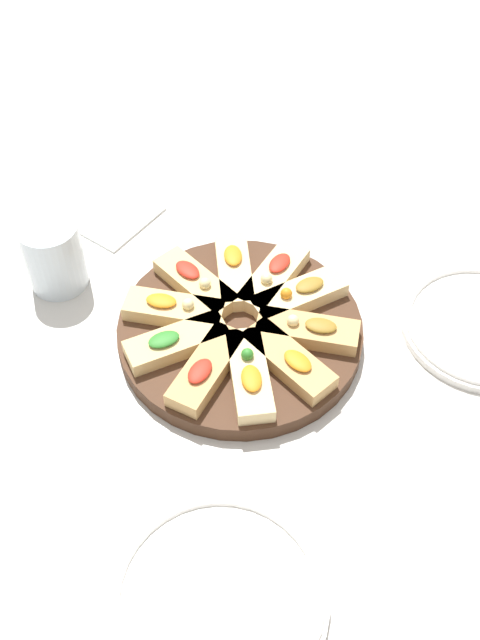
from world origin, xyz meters
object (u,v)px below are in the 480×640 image
Objects in this scene: serving_board at (240,331)px; napkin_stack at (115,216)px; water_glass at (54,255)px; plate_right at (219,598)px.

serving_board is 0.29m from napkin_stack.
napkin_stack is at bearing -121.31° from serving_board.
napkin_stack is (-0.14, 0.01, -0.04)m from water_glass.
plate_right reaches higher than napkin_stack.
water_glass is 0.86× the size of napkin_stack.
serving_board is 2.68× the size of napkin_stack.
plate_right is 1.89× the size of napkin_stack.
plate_right is at bearing 47.01° from water_glass.
water_glass is at bearing -5.73° from napkin_stack.
serving_board is at bearing 58.69° from napkin_stack.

